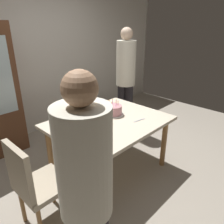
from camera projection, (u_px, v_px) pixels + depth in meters
ground at (109, 170)px, 2.97m from camera, size 6.40×6.40×0.00m
back_wall at (31, 59)px, 3.65m from camera, size 6.40×0.10×2.60m
dining_table at (109, 127)px, 2.71m from camera, size 1.41×1.10×0.75m
birthday_cake at (113, 110)px, 2.83m from camera, size 0.28×0.28×0.20m
plate_near_celebrant at (100, 138)px, 2.26m from camera, size 0.22×0.22×0.01m
plate_far_side at (92, 116)px, 2.79m from camera, size 0.22×0.22×0.01m
fork_near_celebrant at (88, 144)px, 2.16m from camera, size 0.18×0.03×0.01m
fork_far_side at (83, 121)px, 2.67m from camera, size 0.18×0.03×0.01m
fork_near_guest at (139, 120)px, 2.68m from camera, size 0.18×0.05×0.01m
chair_spindle_back at (75, 119)px, 3.41m from camera, size 0.49×0.49×0.95m
chair_upholstered at (34, 182)px, 1.96m from camera, size 0.45×0.45×0.95m
person_celebrant at (86, 190)px, 1.28m from camera, size 0.32×0.32×1.67m
person_guest at (126, 75)px, 3.67m from camera, size 0.32×0.32×1.81m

